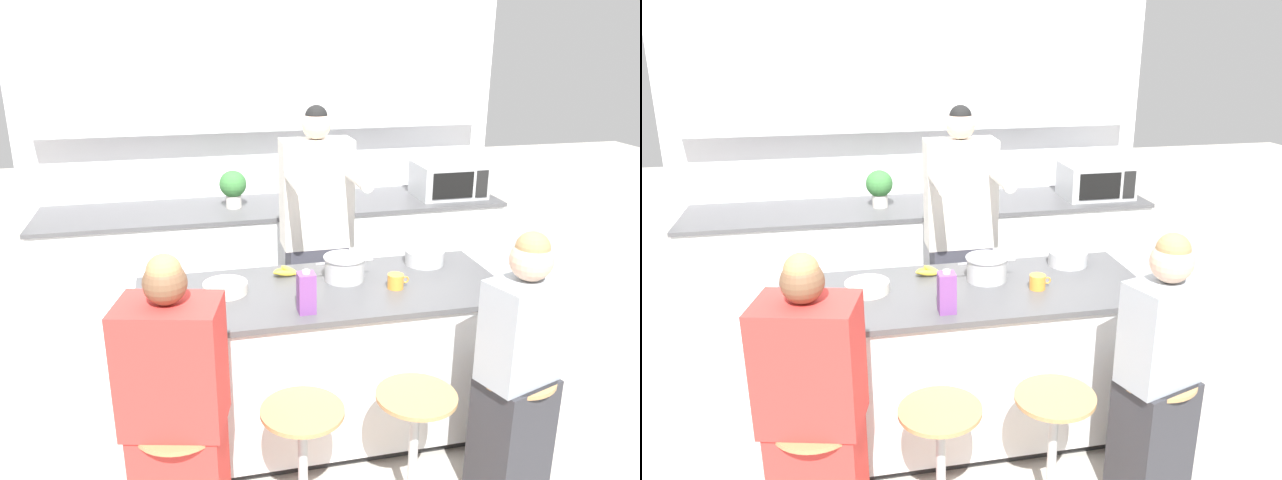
% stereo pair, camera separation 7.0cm
% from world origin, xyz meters
% --- Properties ---
extents(ground_plane, '(16.00, 16.00, 0.00)m').
position_xyz_m(ground_plane, '(0.00, 0.00, 0.00)').
color(ground_plane, '#B2ADA3').
extents(wall_back, '(3.78, 0.22, 2.70)m').
position_xyz_m(wall_back, '(0.00, 1.91, 1.54)').
color(wall_back, white).
rests_on(wall_back, ground_plane).
extents(back_counter, '(3.50, 0.70, 0.92)m').
position_xyz_m(back_counter, '(0.00, 1.57, 0.46)').
color(back_counter, silver).
rests_on(back_counter, ground_plane).
extents(kitchen_island, '(1.96, 0.78, 0.88)m').
position_xyz_m(kitchen_island, '(0.00, 0.00, 0.45)').
color(kitchen_island, black).
rests_on(kitchen_island, ground_plane).
extents(bar_stool_center_left, '(0.38, 0.38, 0.65)m').
position_xyz_m(bar_stool_center_left, '(-0.26, -0.71, 0.35)').
color(bar_stool_center_left, tan).
rests_on(bar_stool_center_left, ground_plane).
extents(bar_stool_center_right, '(0.38, 0.38, 0.65)m').
position_xyz_m(bar_stool_center_right, '(0.26, -0.72, 0.35)').
color(bar_stool_center_right, tan).
rests_on(bar_stool_center_right, ground_plane).
extents(bar_stool_rightmost, '(0.38, 0.38, 0.65)m').
position_xyz_m(bar_stool_rightmost, '(0.78, -0.67, 0.35)').
color(bar_stool_rightmost, tan).
rests_on(bar_stool_rightmost, ground_plane).
extents(person_cooking, '(0.43, 0.59, 1.77)m').
position_xyz_m(person_cooking, '(0.11, 0.65, 0.88)').
color(person_cooking, '#383842').
rests_on(person_cooking, ground_plane).
extents(person_wrapped_blanket, '(0.46, 0.38, 1.40)m').
position_xyz_m(person_wrapped_blanket, '(-0.79, -0.70, 0.66)').
color(person_wrapped_blanket, red).
rests_on(person_wrapped_blanket, ground_plane).
extents(person_seated_near, '(0.42, 0.35, 1.37)m').
position_xyz_m(person_seated_near, '(0.77, -0.70, 0.63)').
color(person_seated_near, '#333338').
rests_on(person_seated_near, ground_plane).
extents(cooking_pot, '(0.32, 0.23, 0.13)m').
position_xyz_m(cooking_pot, '(0.14, 0.10, 0.95)').
color(cooking_pot, '#B7BABC').
rests_on(cooking_pot, kitchen_island).
extents(fruit_bowl, '(0.23, 0.23, 0.06)m').
position_xyz_m(fruit_bowl, '(-0.51, 0.07, 0.91)').
color(fruit_bowl, silver).
rests_on(fruit_bowl, kitchen_island).
extents(mixing_bowl_steel, '(0.23, 0.23, 0.08)m').
position_xyz_m(mixing_bowl_steel, '(0.67, 0.23, 0.93)').
color(mixing_bowl_steel, '#B7BABC').
rests_on(mixing_bowl_steel, kitchen_island).
extents(coffee_cup_near, '(0.12, 0.09, 0.08)m').
position_xyz_m(coffee_cup_near, '(0.38, -0.08, 0.92)').
color(coffee_cup_near, orange).
rests_on(coffee_cup_near, kitchen_island).
extents(banana_bunch, '(0.17, 0.12, 0.06)m').
position_xyz_m(banana_bunch, '(-0.17, 0.23, 0.91)').
color(banana_bunch, yellow).
rests_on(banana_bunch, kitchen_island).
extents(juice_carton, '(0.08, 0.08, 0.22)m').
position_xyz_m(juice_carton, '(-0.15, -0.26, 0.99)').
color(juice_carton, '#7A428E').
rests_on(juice_carton, kitchen_island).
extents(microwave, '(0.54, 0.39, 0.27)m').
position_xyz_m(microwave, '(1.39, 1.53, 1.05)').
color(microwave, '#B2B5B7').
rests_on(microwave, back_counter).
extents(potted_plant, '(0.20, 0.20, 0.28)m').
position_xyz_m(potted_plant, '(-0.32, 1.57, 1.08)').
color(potted_plant, beige).
rests_on(potted_plant, back_counter).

